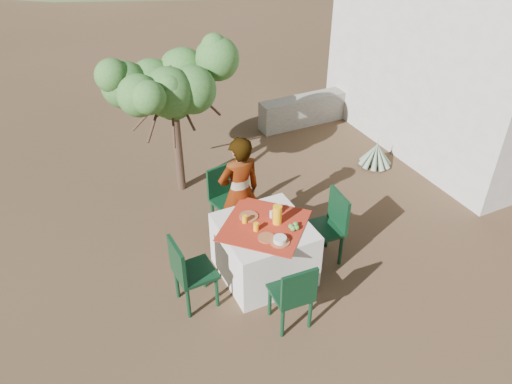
# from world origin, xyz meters

# --- Properties ---
(ground) EXTENTS (160.00, 160.00, 0.00)m
(ground) POSITION_xyz_m (0.00, 0.00, 0.00)
(ground) COLOR #3C2A1B
(ground) RESTS_ON ground
(table) EXTENTS (1.30, 1.30, 0.76)m
(table) POSITION_xyz_m (0.66, 0.03, 0.38)
(table) COLOR white
(table) RESTS_ON ground
(chair_far) EXTENTS (0.50, 0.50, 0.93)m
(chair_far) POSITION_xyz_m (0.62, 1.11, 0.51)
(chair_far) COLOR black
(chair_far) RESTS_ON ground
(chair_near) EXTENTS (0.43, 0.43, 0.89)m
(chair_near) POSITION_xyz_m (0.57, -0.87, 0.50)
(chair_near) COLOR black
(chair_near) RESTS_ON ground
(chair_left) EXTENTS (0.46, 0.46, 0.94)m
(chair_left) POSITION_xyz_m (-0.34, -0.07, 0.52)
(chair_left) COLOR black
(chair_left) RESTS_ON ground
(chair_right) EXTENTS (0.48, 0.48, 0.97)m
(chair_right) POSITION_xyz_m (1.52, -0.06, 0.54)
(chair_right) COLOR black
(chair_right) RESTS_ON ground
(person) EXTENTS (0.60, 0.41, 1.58)m
(person) POSITION_xyz_m (0.65, 0.73, 0.79)
(person) COLOR #8C6651
(person) RESTS_ON ground
(shrub_tree) EXTENTS (1.72, 1.69, 2.03)m
(shrub_tree) POSITION_xyz_m (0.41, 2.35, 1.60)
(shrub_tree) COLOR #432C21
(shrub_tree) RESTS_ON ground
(agave) EXTENTS (0.55, 0.55, 0.58)m
(agave) POSITION_xyz_m (3.49, 1.53, 0.20)
(agave) COLOR gray
(agave) RESTS_ON ground
(guesthouse) EXTENTS (3.20, 4.20, 3.00)m
(guesthouse) POSITION_xyz_m (5.60, 1.80, 1.50)
(guesthouse) COLOR beige
(guesthouse) RESTS_ON ground
(stone_wall) EXTENTS (2.60, 0.35, 0.55)m
(stone_wall) POSITION_xyz_m (3.60, 3.40, 0.28)
(stone_wall) COLOR gray
(stone_wall) RESTS_ON ground
(plate_far) EXTENTS (0.23, 0.23, 0.01)m
(plate_far) POSITION_xyz_m (0.56, 0.25, 0.77)
(plate_far) COLOR brown
(plate_far) RESTS_ON table
(plate_near) EXTENTS (0.20, 0.20, 0.01)m
(plate_near) POSITION_xyz_m (0.57, -0.20, 0.77)
(plate_near) COLOR brown
(plate_near) RESTS_ON table
(glass_far) EXTENTS (0.06, 0.06, 0.10)m
(glass_far) POSITION_xyz_m (0.47, 0.17, 0.81)
(glass_far) COLOR #FFAA10
(glass_far) RESTS_ON table
(glass_near) EXTENTS (0.06, 0.06, 0.10)m
(glass_near) POSITION_xyz_m (0.53, -0.02, 0.81)
(glass_near) COLOR #FFAA10
(glass_near) RESTS_ON table
(juice_pitcher) EXTENTS (0.11, 0.11, 0.24)m
(juice_pitcher) POSITION_xyz_m (0.81, -0.00, 0.88)
(juice_pitcher) COLOR #FFAA10
(juice_pitcher) RESTS_ON table
(bowl_plate) EXTENTS (0.23, 0.23, 0.01)m
(bowl_plate) POSITION_xyz_m (0.68, -0.32, 0.77)
(bowl_plate) COLOR brown
(bowl_plate) RESTS_ON table
(white_bowl) EXTENTS (0.15, 0.15, 0.06)m
(white_bowl) POSITION_xyz_m (0.68, -0.32, 0.80)
(white_bowl) COLOR silver
(white_bowl) RESTS_ON bowl_plate
(jar_left) EXTENTS (0.05, 0.05, 0.08)m
(jar_left) POSITION_xyz_m (0.94, 0.18, 0.80)
(jar_left) COLOR #EF5D2A
(jar_left) RESTS_ON table
(jar_right) EXTENTS (0.05, 0.05, 0.09)m
(jar_right) POSITION_xyz_m (0.93, 0.21, 0.80)
(jar_right) COLOR #EF5D2A
(jar_right) RESTS_ON table
(napkin_holder) EXTENTS (0.08, 0.05, 0.10)m
(napkin_holder) POSITION_xyz_m (0.82, 0.12, 0.81)
(napkin_holder) COLOR silver
(napkin_holder) RESTS_ON table
(fruit_cluster) EXTENTS (0.13, 0.12, 0.07)m
(fruit_cluster) POSITION_xyz_m (0.93, -0.19, 0.79)
(fruit_cluster) COLOR #478530
(fruit_cluster) RESTS_ON table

